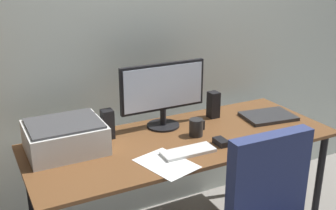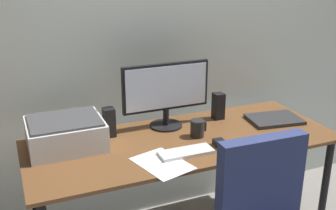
{
  "view_description": "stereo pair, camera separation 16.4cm",
  "coord_description": "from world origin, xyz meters",
  "px_view_note": "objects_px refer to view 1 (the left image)",
  "views": [
    {
      "loc": [
        -1.04,
        -1.84,
        1.7
      ],
      "look_at": [
        -0.09,
        0.0,
        0.96
      ],
      "focal_mm": 43.39,
      "sensor_mm": 36.0,
      "label": 1
    },
    {
      "loc": [
        -0.9,
        -1.91,
        1.7
      ],
      "look_at": [
        -0.09,
        0.0,
        0.96
      ],
      "focal_mm": 43.39,
      "sensor_mm": 36.0,
      "label": 2
    }
  ],
  "objects_px": {
    "desk": "(182,151)",
    "speaker_left": "(108,124)",
    "speaker_right": "(213,105)",
    "keyboard": "(188,152)",
    "laptop": "(268,116)",
    "printer": "(65,137)",
    "monitor": "(163,91)",
    "mouse": "(221,142)",
    "coffee_mug": "(196,127)"
  },
  "relations": [
    {
      "from": "desk",
      "to": "printer",
      "type": "distance_m",
      "value": 0.67
    },
    {
      "from": "keyboard",
      "to": "coffee_mug",
      "type": "relative_size",
      "value": 2.87
    },
    {
      "from": "coffee_mug",
      "to": "printer",
      "type": "xyz_separation_m",
      "value": [
        -0.72,
        0.15,
        0.03
      ]
    },
    {
      "from": "laptop",
      "to": "speaker_left",
      "type": "bearing_deg",
      "value": 178.21
    },
    {
      "from": "printer",
      "to": "coffee_mug",
      "type": "bearing_deg",
      "value": -11.88
    },
    {
      "from": "desk",
      "to": "speaker_left",
      "type": "relative_size",
      "value": 10.38
    },
    {
      "from": "keyboard",
      "to": "printer",
      "type": "height_order",
      "value": "printer"
    },
    {
      "from": "mouse",
      "to": "keyboard",
      "type": "bearing_deg",
      "value": -176.67
    },
    {
      "from": "desk",
      "to": "speaker_left",
      "type": "height_order",
      "value": "speaker_left"
    },
    {
      "from": "monitor",
      "to": "coffee_mug",
      "type": "xyz_separation_m",
      "value": [
        0.11,
        -0.21,
        -0.18
      ]
    },
    {
      "from": "desk",
      "to": "coffee_mug",
      "type": "distance_m",
      "value": 0.16
    },
    {
      "from": "keyboard",
      "to": "speaker_right",
      "type": "relative_size",
      "value": 1.71
    },
    {
      "from": "desk",
      "to": "speaker_right",
      "type": "bearing_deg",
      "value": 30.83
    },
    {
      "from": "desk",
      "to": "keyboard",
      "type": "bearing_deg",
      "value": -110.36
    },
    {
      "from": "laptop",
      "to": "speaker_right",
      "type": "xyz_separation_m",
      "value": [
        -0.31,
        0.18,
        0.07
      ]
    },
    {
      "from": "laptop",
      "to": "coffee_mug",
      "type": "bearing_deg",
      "value": -169.4
    },
    {
      "from": "keyboard",
      "to": "laptop",
      "type": "bearing_deg",
      "value": 16.89
    },
    {
      "from": "laptop",
      "to": "printer",
      "type": "bearing_deg",
      "value": -177.67
    },
    {
      "from": "monitor",
      "to": "mouse",
      "type": "distance_m",
      "value": 0.47
    },
    {
      "from": "keyboard",
      "to": "mouse",
      "type": "distance_m",
      "value": 0.21
    },
    {
      "from": "desk",
      "to": "speaker_right",
      "type": "relative_size",
      "value": 10.38
    },
    {
      "from": "monitor",
      "to": "laptop",
      "type": "relative_size",
      "value": 1.69
    },
    {
      "from": "desk",
      "to": "laptop",
      "type": "distance_m",
      "value": 0.65
    },
    {
      "from": "keyboard",
      "to": "monitor",
      "type": "bearing_deg",
      "value": 83.89
    },
    {
      "from": "keyboard",
      "to": "speaker_left",
      "type": "distance_m",
      "value": 0.5
    },
    {
      "from": "coffee_mug",
      "to": "speaker_right",
      "type": "relative_size",
      "value": 0.59
    },
    {
      "from": "monitor",
      "to": "laptop",
      "type": "distance_m",
      "value": 0.72
    },
    {
      "from": "desk",
      "to": "monitor",
      "type": "height_order",
      "value": "monitor"
    },
    {
      "from": "coffee_mug",
      "to": "speaker_left",
      "type": "height_order",
      "value": "speaker_left"
    },
    {
      "from": "desk",
      "to": "speaker_left",
      "type": "distance_m",
      "value": 0.46
    },
    {
      "from": "speaker_left",
      "to": "speaker_right",
      "type": "xyz_separation_m",
      "value": [
        0.71,
        0.0,
        0.0
      ]
    },
    {
      "from": "coffee_mug",
      "to": "speaker_left",
      "type": "bearing_deg",
      "value": 156.58
    },
    {
      "from": "desk",
      "to": "printer",
      "type": "xyz_separation_m",
      "value": [
        -0.63,
        0.15,
        0.16
      ]
    },
    {
      "from": "desk",
      "to": "mouse",
      "type": "relative_size",
      "value": 18.39
    },
    {
      "from": "monitor",
      "to": "printer",
      "type": "height_order",
      "value": "monitor"
    },
    {
      "from": "coffee_mug",
      "to": "laptop",
      "type": "xyz_separation_m",
      "value": [
        0.56,
        0.03,
        -0.04
      ]
    },
    {
      "from": "desk",
      "to": "keyboard",
      "type": "distance_m",
      "value": 0.21
    },
    {
      "from": "mouse",
      "to": "laptop",
      "type": "distance_m",
      "value": 0.54
    },
    {
      "from": "laptop",
      "to": "keyboard",
      "type": "bearing_deg",
      "value": -156.06
    },
    {
      "from": "mouse",
      "to": "laptop",
      "type": "bearing_deg",
      "value": 22.44
    },
    {
      "from": "monitor",
      "to": "keyboard",
      "type": "distance_m",
      "value": 0.45
    },
    {
      "from": "speaker_left",
      "to": "printer",
      "type": "bearing_deg",
      "value": -168.89
    },
    {
      "from": "keyboard",
      "to": "mouse",
      "type": "height_order",
      "value": "mouse"
    },
    {
      "from": "keyboard",
      "to": "coffee_mug",
      "type": "distance_m",
      "value": 0.24
    },
    {
      "from": "coffee_mug",
      "to": "speaker_right",
      "type": "xyz_separation_m",
      "value": [
        0.25,
        0.2,
        0.03
      ]
    },
    {
      "from": "desk",
      "to": "monitor",
      "type": "distance_m",
      "value": 0.37
    },
    {
      "from": "mouse",
      "to": "printer",
      "type": "distance_m",
      "value": 0.84
    },
    {
      "from": "speaker_left",
      "to": "monitor",
      "type": "bearing_deg",
      "value": 1.28
    },
    {
      "from": "coffee_mug",
      "to": "speaker_right",
      "type": "bearing_deg",
      "value": 38.94
    },
    {
      "from": "laptop",
      "to": "speaker_left",
      "type": "relative_size",
      "value": 1.88
    }
  ]
}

